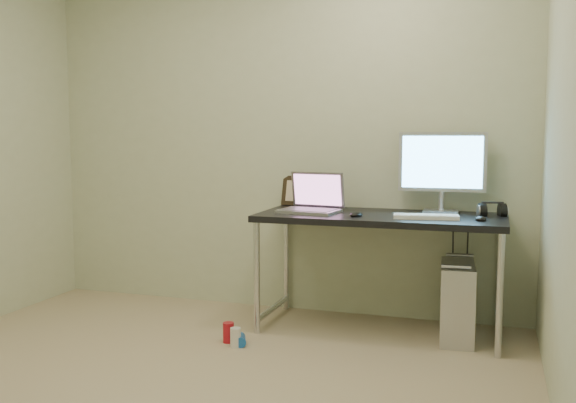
{
  "coord_description": "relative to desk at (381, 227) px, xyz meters",
  "views": [
    {
      "loc": [
        1.48,
        -2.57,
        1.25
      ],
      "look_at": [
        0.29,
        1.07,
        0.85
      ],
      "focal_mm": 40.0,
      "sensor_mm": 36.0,
      "label": 1
    }
  ],
  "objects": [
    {
      "name": "laptop",
      "position": [
        -0.45,
        0.0,
        0.14
      ],
      "size": [
        0.4,
        0.34,
        0.25
      ],
      "rotation": [
        0.0,
        0.0,
        -0.13
      ],
      "color": "silver",
      "rests_on": "desk"
    },
    {
      "name": "can_white",
      "position": [
        -0.75,
        -0.59,
        -0.61
      ],
      "size": [
        0.08,
        0.08,
        0.12
      ],
      "primitive_type": "cylinder",
      "rotation": [
        0.0,
        0.0,
        0.26
      ],
      "color": "silver",
      "rests_on": "ground"
    },
    {
      "name": "keyboard",
      "position": [
        0.29,
        -0.12,
        0.09
      ],
      "size": [
        0.4,
        0.17,
        0.02
      ],
      "primitive_type": "cube",
      "rotation": [
        0.0,
        0.0,
        0.13
      ],
      "color": "white",
      "rests_on": "desk"
    },
    {
      "name": "mouse_left",
      "position": [
        -0.13,
        -0.14,
        0.1
      ],
      "size": [
        0.09,
        0.12,
        0.04
      ],
      "primitive_type": "ellipsoid",
      "rotation": [
        0.0,
        0.0,
        -0.26
      ],
      "color": "black",
      "rests_on": "desk"
    },
    {
      "name": "headphones",
      "position": [
        0.67,
        0.13,
        0.11
      ],
      "size": [
        0.19,
        0.11,
        0.11
      ],
      "rotation": [
        0.0,
        0.0,
        0.25
      ],
      "color": "black",
      "rests_on": "desk"
    },
    {
      "name": "desk",
      "position": [
        0.0,
        0.0,
        0.0
      ],
      "size": [
        1.53,
        0.67,
        0.75
      ],
      "color": "black",
      "rests_on": "ground"
    },
    {
      "name": "picture_frame",
      "position": [
        -0.63,
        0.31,
        0.19
      ],
      "size": [
        0.27,
        0.11,
        0.21
      ],
      "primitive_type": "cube",
      "rotation": [
        -0.21,
        0.0,
        -0.13
      ],
      "color": "black",
      "rests_on": "desk"
    },
    {
      "name": "floor",
      "position": [
        -0.79,
        -1.42,
        -0.67
      ],
      "size": [
        3.5,
        3.5,
        0.0
      ],
      "primitive_type": "plane",
      "color": "tan",
      "rests_on": "ground"
    },
    {
      "name": "can_red",
      "position": [
        -0.82,
        -0.52,
        -0.61
      ],
      "size": [
        0.08,
        0.08,
        0.12
      ],
      "primitive_type": "cylinder",
      "rotation": [
        0.0,
        0.0,
        -0.13
      ],
      "color": "red",
      "rests_on": "ground"
    },
    {
      "name": "wall_back",
      "position": [
        -0.79,
        0.33,
        0.58
      ],
      "size": [
        3.5,
        0.02,
        2.5
      ],
      "primitive_type": "cube",
      "color": "beige",
      "rests_on": "ground"
    },
    {
      "name": "webcam",
      "position": [
        -0.39,
        0.24,
        0.17
      ],
      "size": [
        0.04,
        0.03,
        0.12
      ],
      "rotation": [
        0.0,
        0.0,
        0.11
      ],
      "color": "silver",
      "rests_on": "desk"
    },
    {
      "name": "cable_a",
      "position": [
        0.43,
        0.28,
        -0.27
      ],
      "size": [
        0.01,
        0.16,
        0.69
      ],
      "primitive_type": "cylinder",
      "rotation": [
        0.21,
        0.0,
        0.0
      ],
      "color": "black",
      "rests_on": "ground"
    },
    {
      "name": "cable_b",
      "position": [
        0.52,
        0.26,
        -0.29
      ],
      "size": [
        0.02,
        0.11,
        0.71
      ],
      "primitive_type": "cylinder",
      "rotation": [
        0.14,
        0.0,
        0.09
      ],
      "color": "black",
      "rests_on": "ground"
    },
    {
      "name": "mouse_right",
      "position": [
        0.6,
        -0.11,
        0.1
      ],
      "size": [
        0.08,
        0.11,
        0.03
      ],
      "primitive_type": "ellipsoid",
      "rotation": [
        0.0,
        0.0,
        0.14
      ],
      "color": "black",
      "rests_on": "desk"
    },
    {
      "name": "monitor",
      "position": [
        0.35,
        0.22,
        0.38
      ],
      "size": [
        0.55,
        0.16,
        0.52
      ],
      "rotation": [
        0.0,
        0.0,
        0.02
      ],
      "color": "silver",
      "rests_on": "desk"
    },
    {
      "name": "wall_right",
      "position": [
        0.96,
        -1.42,
        0.58
      ],
      "size": [
        0.02,
        3.5,
        2.5
      ],
      "primitive_type": "cube",
      "color": "beige",
      "rests_on": "ground"
    },
    {
      "name": "tower_computer",
      "position": [
        0.48,
        -0.03,
        -0.43
      ],
      "size": [
        0.23,
        0.47,
        0.5
      ],
      "rotation": [
        0.0,
        0.0,
        0.08
      ],
      "color": "silver",
      "rests_on": "ground"
    },
    {
      "name": "can_blue",
      "position": [
        -0.73,
        -0.55,
        -0.64
      ],
      "size": [
        0.11,
        0.13,
        0.06
      ],
      "primitive_type": "cylinder",
      "rotation": [
        1.57,
        0.0,
        0.42
      ],
      "color": "blue",
      "rests_on": "ground"
    }
  ]
}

